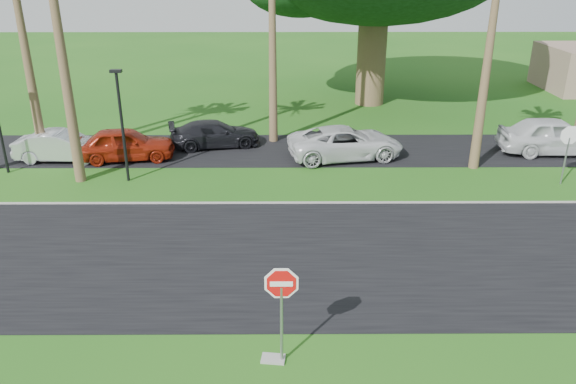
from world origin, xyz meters
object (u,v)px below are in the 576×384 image
(stop_sign_near, at_px, (281,296))
(car_silver, at_px, (62,146))
(car_minivan, at_px, (346,143))
(car_dark, at_px, (215,134))
(car_red, at_px, (125,144))
(car_pickup, at_px, (554,136))
(stop_sign_far, at_px, (569,143))

(stop_sign_near, height_order, car_silver, stop_sign_near)
(car_silver, xyz_separation_m, car_minivan, (13.00, 0.28, 0.05))
(stop_sign_near, height_order, car_minivan, stop_sign_near)
(car_dark, bearing_deg, car_red, 103.95)
(car_silver, distance_m, car_red, 2.87)
(car_dark, xyz_separation_m, car_minivan, (6.26, -1.77, 0.10))
(car_minivan, xyz_separation_m, car_pickup, (9.94, 0.60, 0.13))
(car_silver, relative_size, car_minivan, 0.79)
(car_red, relative_size, car_minivan, 0.83)
(car_minivan, bearing_deg, stop_sign_far, -121.80)
(car_dark, relative_size, car_pickup, 0.86)
(stop_sign_far, relative_size, car_red, 0.59)
(stop_sign_near, bearing_deg, stop_sign_far, 43.73)
(stop_sign_near, bearing_deg, car_red, 117.16)
(stop_sign_far, height_order, car_dark, stop_sign_far)
(car_silver, relative_size, car_red, 0.95)
(stop_sign_near, xyz_separation_m, car_pickup, (12.83, 14.91, -0.90))
(car_red, distance_m, car_pickup, 20.09)
(stop_sign_far, xyz_separation_m, car_silver, (-21.61, 3.02, -1.09))
(stop_sign_far, xyz_separation_m, car_minivan, (-8.61, 3.31, -1.04))
(stop_sign_far, xyz_separation_m, car_dark, (-14.87, 5.08, -1.13))
(car_red, relative_size, car_dark, 1.00)
(stop_sign_near, distance_m, car_silver, 17.32)
(car_dark, distance_m, car_pickup, 16.25)
(car_silver, xyz_separation_m, car_pickup, (22.94, 0.89, 0.18))
(car_silver, distance_m, car_dark, 7.04)
(car_silver, height_order, car_pickup, car_pickup)
(car_red, distance_m, car_minivan, 10.14)
(stop_sign_near, height_order, car_red, stop_sign_near)
(car_red, height_order, car_minivan, car_red)
(car_silver, height_order, car_red, car_red)
(stop_sign_near, bearing_deg, car_pickup, 49.28)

